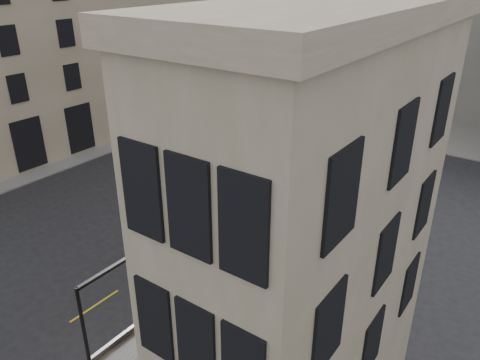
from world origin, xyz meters
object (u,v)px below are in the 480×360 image
Objects in this scene: car_a at (275,158)px; cafe_chair_d at (286,259)px; cafe_table_mid at (212,268)px; cafe_table_far at (266,236)px; pedestrian_a at (220,125)px; street_lamp_a at (144,120)px; pedestrian_b at (321,102)px; cafe_chair_b at (242,303)px; traffic_light_near at (247,185)px; bus_near at (247,255)px; pedestrian_c at (382,109)px; cafe_table_near at (145,327)px; pedestrian_d at (376,144)px; bicycle at (234,175)px; bus_far at (250,95)px; pedestrian_e at (180,121)px; car_b at (325,149)px; cyclist at (263,185)px; street_lamp_b at (327,102)px; car_c at (207,122)px; cafe_chair_c at (257,286)px; traffic_light_far at (226,100)px; cafe_chair_a at (182,347)px.

cafe_chair_d reaches higher than car_a.
cafe_table_mid reaches higher than cafe_table_far.
pedestrian_a reaches higher than car_a.
street_lamp_a reaches higher than pedestrian_b.
cafe_chair_b reaches higher than street_lamp_a.
pedestrian_b is at bearing 106.37° from traffic_light_near.
cafe_chair_d is at bearing 53.45° from cafe_table_mid.
traffic_light_near is at bearing 125.25° from bus_near.
pedestrian_c is 1.87× the size of cafe_chair_d.
cafe_chair_b is at bearing 61.07° from cafe_table_near.
pedestrian_d is 28.81m from cafe_table_mid.
bus_near reaches higher than bicycle.
bus_far is 39.39m from cafe_table_near.
cafe_chair_b is at bearing -36.76° from street_lamp_a.
pedestrian_c is (11.01, 15.56, -0.10)m from pedestrian_a.
bus_near is 26.97m from pedestrian_e.
car_b is 2.46× the size of pedestrian_b.
street_lamp_a is at bearing 142.05° from cafe_table_mid.
cyclist is 13.76m from pedestrian_d.
street_lamp_b is at bearing 16.34° from cyclist.
street_lamp_b reaches higher than pedestrian_c.
car_a is 4.44m from bicycle.
car_c is at bearing 131.95° from cafe_chair_b.
cafe_table_mid is at bearing -37.95° from street_lamp_a.
car_b is at bearing 110.24° from cafe_chair_c.
street_lamp_b is 13.59m from car_a.
cyclist is at bearing 126.61° from cafe_chair_d.
car_b is 14.80m from pedestrian_c.
bicycle is at bearing 79.29° from pedestrian_c.
street_lamp_a reaches higher than pedestrian_a.
traffic_light_far is 2.23× the size of pedestrian_b.
cafe_chair_c is (12.49, -15.42, 4.42)m from bicycle.
cafe_chair_c is at bearing -44.40° from pedestrian_a.
bus_near reaches higher than car_c.
cafe_chair_b is (9.07, -25.40, 4.18)m from car_b.
cafe_chair_a is at bearing -149.72° from cyclist.
cyclist is 17.79m from cafe_chair_c.
bus_near is 30.62m from bus_far.
traffic_light_far reaches higher than car_a.
cafe_chair_d is (12.49, -13.28, 4.41)m from bicycle.
pedestrian_c is at bearing -52.92° from pedestrian_b.
cafe_table_mid is (9.48, -20.08, 4.30)m from car_a.
cafe_table_near is at bearing 170.53° from pedestrian_d.
bicycle is 1.95× the size of cafe_chair_d.
pedestrian_b is 40.64m from cafe_table_mid.
car_a is 5.26× the size of cafe_chair_b.
cafe_chair_d is (1.56, 6.33, -0.26)m from cafe_table_near.
bus_far is (-17.29, 25.27, 0.41)m from bus_near.
pedestrian_d is 1.74× the size of cafe_chair_a.
cafe_chair_c is (1.57, 4.19, -0.25)m from cafe_table_near.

